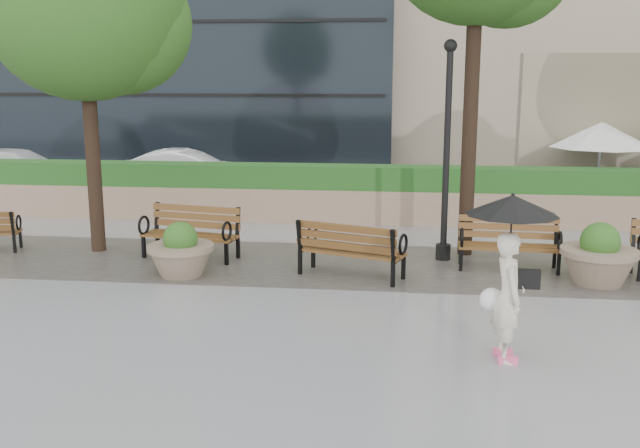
# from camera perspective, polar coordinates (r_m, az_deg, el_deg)

# --- Properties ---
(ground) EXTENTS (100.00, 100.00, 0.00)m
(ground) POSITION_cam_1_polar(r_m,az_deg,el_deg) (10.41, -1.77, -7.49)
(ground) COLOR gray
(ground) RESTS_ON ground
(cobble_strip) EXTENTS (28.00, 3.20, 0.01)m
(cobble_strip) POSITION_cam_1_polar(r_m,az_deg,el_deg) (13.25, 0.14, -3.21)
(cobble_strip) COLOR #383330
(cobble_strip) RESTS_ON ground
(hedge_wall) EXTENTS (24.00, 0.80, 1.35)m
(hedge_wall) POSITION_cam_1_polar(r_m,az_deg,el_deg) (17.01, 1.68, 2.42)
(hedge_wall) COLOR #9B7E64
(hedge_wall) RESTS_ON ground
(asphalt_street) EXTENTS (40.00, 7.00, 0.00)m
(asphalt_street) POSITION_cam_1_polar(r_m,az_deg,el_deg) (21.05, 2.63, 2.41)
(asphalt_street) COLOR black
(asphalt_street) RESTS_ON ground
(bench_1) EXTENTS (1.94, 1.08, 0.98)m
(bench_1) POSITION_cam_1_polar(r_m,az_deg,el_deg) (13.83, -10.29, -1.54)
(bench_1) COLOR brown
(bench_1) RESTS_ON ground
(bench_2) EXTENTS (1.95, 1.30, 0.98)m
(bench_2) POSITION_cam_1_polar(r_m,az_deg,el_deg) (12.35, 2.49, -2.98)
(bench_2) COLOR brown
(bench_2) RESTS_ON ground
(bench_3) EXTENTS (1.80, 0.79, 0.95)m
(bench_3) POSITION_cam_1_polar(r_m,az_deg,el_deg) (13.25, 14.83, -2.38)
(bench_3) COLOR brown
(bench_3) RESTS_ON ground
(planter_left) EXTENTS (1.15, 1.15, 0.97)m
(planter_left) POSITION_cam_1_polar(r_m,az_deg,el_deg) (12.63, -11.06, -2.44)
(planter_left) COLOR #7F6B56
(planter_left) RESTS_ON ground
(planter_right) EXTENTS (1.26, 1.26, 1.06)m
(planter_right) POSITION_cam_1_polar(r_m,az_deg,el_deg) (12.79, 21.40, -2.72)
(planter_right) COLOR #7F6B56
(planter_right) RESTS_ON ground
(lamppost) EXTENTS (0.28, 0.28, 4.08)m
(lamppost) POSITION_cam_1_polar(r_m,az_deg,el_deg) (13.43, 10.06, 4.60)
(lamppost) COLOR black
(lamppost) RESTS_ON ground
(tree_0) EXTENTS (3.86, 3.83, 6.77)m
(tree_0) POSITION_cam_1_polar(r_m,az_deg,el_deg) (14.59, -17.74, 16.35)
(tree_0) COLOR black
(tree_0) RESTS_ON ground
(patio_umb_white) EXTENTS (2.50, 2.50, 2.30)m
(patio_umb_white) POSITION_cam_1_polar(r_m,az_deg,el_deg) (18.94, 21.58, 6.61)
(patio_umb_white) COLOR black
(patio_umb_white) RESTS_ON ground
(car_left) EXTENTS (4.50, 2.07, 1.27)m
(car_left) POSITION_cam_1_polar(r_m,az_deg,el_deg) (23.23, -23.05, 3.95)
(car_left) COLOR silver
(car_left) RESTS_ON ground
(car_right) EXTENTS (4.15, 1.80, 1.33)m
(car_right) POSITION_cam_1_polar(r_m,az_deg,el_deg) (21.05, -10.60, 4.04)
(car_right) COLOR silver
(car_right) RESTS_ON ground
(pedestrian) EXTENTS (1.11, 1.11, 2.04)m
(pedestrian) POSITION_cam_1_polar(r_m,az_deg,el_deg) (8.90, 14.93, -2.89)
(pedestrian) COLOR beige
(pedestrian) RESTS_ON ground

